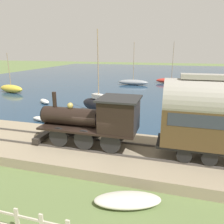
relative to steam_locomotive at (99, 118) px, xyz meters
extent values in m
plane|color=#607542|center=(-0.02, 0.23, -2.41)|extent=(200.00, 200.00, 0.00)
cube|color=navy|center=(43.03, 0.23, -2.40)|extent=(80.00, 80.00, 0.01)
cube|color=gray|center=(0.00, 0.23, -2.12)|extent=(5.46, 56.00, 0.57)
cube|color=#4C4742|center=(-0.85, 0.23, -1.78)|extent=(0.07, 54.88, 0.12)
cube|color=#4C4742|center=(0.85, 0.23, -1.78)|extent=(0.07, 54.88, 0.12)
cylinder|color=black|center=(-0.85, -0.96, -1.13)|extent=(0.12, 1.18, 1.18)
cylinder|color=black|center=(0.85, -0.96, -1.13)|extent=(0.12, 1.18, 1.18)
cylinder|color=black|center=(-0.85, 0.62, -1.13)|extent=(0.12, 1.18, 1.18)
cylinder|color=black|center=(0.85, 0.62, -1.13)|extent=(0.12, 1.18, 1.18)
cylinder|color=black|center=(-0.85, 2.20, -1.13)|extent=(0.12, 1.18, 1.18)
cylinder|color=black|center=(0.85, 2.20, -1.13)|extent=(0.12, 1.18, 1.18)
cube|color=black|center=(0.00, 0.62, -0.65)|extent=(2.21, 5.76, 0.12)
cylinder|color=black|center=(0.00, 1.77, -0.07)|extent=(1.06, 3.45, 1.06)
cylinder|color=black|center=(0.00, 3.54, -0.07)|extent=(1.00, 0.08, 1.00)
cylinder|color=black|center=(0.00, 2.81, 0.92)|extent=(0.24, 0.24, 0.91)
sphere|color=tan|center=(0.00, 1.77, 0.60)|extent=(0.36, 0.36, 0.36)
cube|color=black|center=(0.00, -1.25, 0.28)|extent=(2.11, 2.01, 1.76)
cube|color=#282828|center=(0.00, -1.25, 1.21)|extent=(2.31, 2.25, 0.10)
cube|color=#2D2823|center=(0.00, 3.75, -1.54)|extent=(2.01, 0.44, 0.32)
cylinder|color=black|center=(-0.85, -6.03, -1.34)|extent=(0.12, 0.76, 0.76)
cylinder|color=black|center=(0.85, -6.03, -1.34)|extent=(0.12, 0.76, 0.76)
cylinder|color=black|center=(-0.85, -4.85, -1.34)|extent=(0.12, 0.76, 0.76)
cylinder|color=black|center=(0.85, -4.85, -1.34)|extent=(0.12, 0.76, 0.76)
ellipsoid|color=#B72D23|center=(31.95, -3.65, -1.90)|extent=(2.29, 5.91, 0.99)
cylinder|color=#9E8460|center=(31.95, -3.65, 1.91)|extent=(0.10, 0.10, 6.64)
ellipsoid|color=gray|center=(27.84, 3.01, -1.92)|extent=(1.67, 5.45, 0.97)
cylinder|color=#9E8460|center=(27.84, 3.01, 1.84)|extent=(0.10, 0.10, 6.54)
ellipsoid|color=black|center=(8.80, 3.06, -1.66)|extent=(3.10, 4.66, 1.48)
cylinder|color=#9E8460|center=(8.80, 3.06, 2.37)|extent=(0.10, 0.10, 6.59)
cube|color=silver|center=(8.80, 3.06, -0.70)|extent=(1.23, 1.55, 0.45)
ellipsoid|color=gold|center=(15.57, 19.24, -1.81)|extent=(2.02, 4.53, 1.17)
cylinder|color=#9E8460|center=(15.57, 19.24, 1.08)|extent=(0.10, 0.10, 4.61)
ellipsoid|color=beige|center=(11.96, -6.01, -2.20)|extent=(2.16, 2.32, 0.39)
ellipsoid|color=silver|center=(10.87, 10.65, -2.15)|extent=(1.82, 2.10, 0.50)
ellipsoid|color=silver|center=(4.72, 6.57, -2.17)|extent=(1.17, 3.06, 0.45)
ellipsoid|color=beige|center=(-3.89, -2.58, -2.19)|extent=(1.88, 3.00, 0.44)
cube|color=beige|center=(-6.47, 0.70, -1.84)|extent=(0.06, 0.14, 1.13)
cube|color=beige|center=(-6.47, 0.23, -1.56)|extent=(0.05, 20.00, 0.08)
camera|label=1|loc=(-11.46, -4.05, 3.81)|focal=35.00mm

